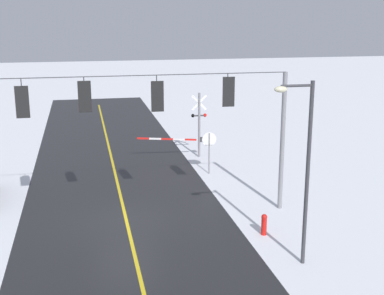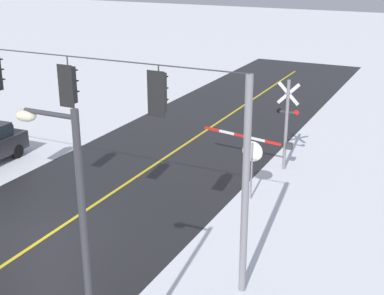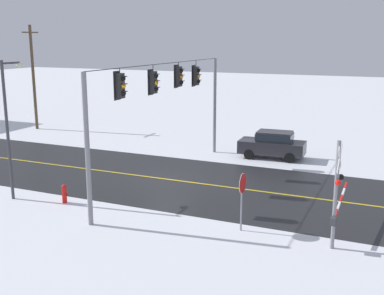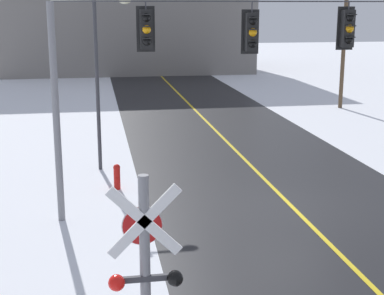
{
  "view_description": "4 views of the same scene",
  "coord_description": "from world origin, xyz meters",
  "px_view_note": "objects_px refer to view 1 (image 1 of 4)",
  "views": [
    {
      "loc": [
        1.61,
        21.09,
        8.6
      ],
      "look_at": [
        -3.37,
        -2.2,
        2.5
      ],
      "focal_mm": 48.78,
      "sensor_mm": 36.0,
      "label": 1
    },
    {
      "loc": [
        -11.48,
        12.39,
        9.0
      ],
      "look_at": [
        -3.87,
        -3.18,
        2.76
      ],
      "focal_mm": 50.8,
      "sensor_mm": 36.0,
      "label": 2
    },
    {
      "loc": [
        -22.11,
        -11.17,
        7.42
      ],
      "look_at": [
        -3.94,
        -3.18,
        2.89
      ],
      "focal_mm": 44.59,
      "sensor_mm": 36.0,
      "label": 3
    },
    {
      "loc": [
        -5.93,
        -16.4,
        6.07
      ],
      "look_at": [
        -3.41,
        -1.56,
        2.41
      ],
      "focal_mm": 54.44,
      "sensor_mm": 36.0,
      "label": 4
    }
  ],
  "objects_px": {
    "railroad_crossing": "(194,126)",
    "streetlamp_near": "(303,157)",
    "stop_sign": "(209,144)",
    "fire_hydrant": "(264,224)"
  },
  "relations": [
    {
      "from": "stop_sign",
      "to": "fire_hydrant",
      "type": "distance_m",
      "value": 8.62
    },
    {
      "from": "stop_sign",
      "to": "fire_hydrant",
      "type": "relative_size",
      "value": 2.67
    },
    {
      "from": "railroad_crossing",
      "to": "streetlamp_near",
      "type": "xyz_separation_m",
      "value": [
        -0.58,
        14.68,
        1.93
      ]
    },
    {
      "from": "stop_sign",
      "to": "streetlamp_near",
      "type": "xyz_separation_m",
      "value": [
        -0.48,
        11.14,
        2.2
      ]
    },
    {
      "from": "railroad_crossing",
      "to": "fire_hydrant",
      "type": "bearing_deg",
      "value": 91.25
    },
    {
      "from": "fire_hydrant",
      "to": "stop_sign",
      "type": "bearing_deg",
      "value": -88.9
    },
    {
      "from": "fire_hydrant",
      "to": "railroad_crossing",
      "type": "bearing_deg",
      "value": -88.75
    },
    {
      "from": "streetlamp_near",
      "to": "fire_hydrant",
      "type": "bearing_deg",
      "value": -83.19
    },
    {
      "from": "railroad_crossing",
      "to": "streetlamp_near",
      "type": "bearing_deg",
      "value": 92.24
    },
    {
      "from": "railroad_crossing",
      "to": "streetlamp_near",
      "type": "height_order",
      "value": "streetlamp_near"
    }
  ]
}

